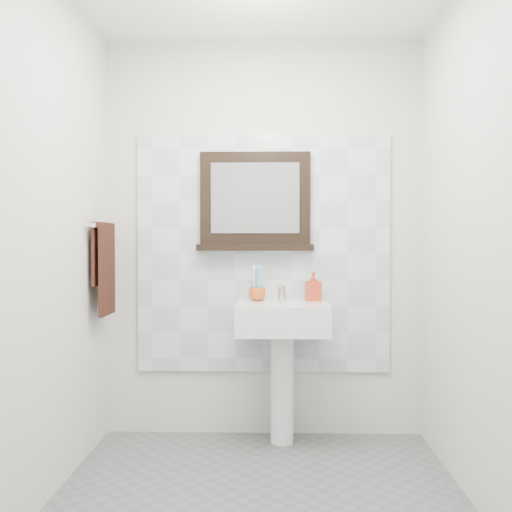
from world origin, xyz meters
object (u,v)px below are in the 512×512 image
(toothbrush_cup, at_px, (257,294))
(framed_mirror, at_px, (255,204))
(soap_dispenser, at_px, (313,286))
(pedestal_sink, at_px, (282,333))
(hand_towel, at_px, (104,261))

(toothbrush_cup, height_order, framed_mirror, framed_mirror)
(soap_dispenser, distance_m, framed_mirror, 0.63)
(pedestal_sink, height_order, framed_mirror, framed_mirror)
(pedestal_sink, bearing_deg, soap_dispenser, 35.44)
(pedestal_sink, distance_m, toothbrush_cup, 0.30)
(framed_mirror, bearing_deg, soap_dispenser, -7.52)
(toothbrush_cup, relative_size, soap_dispenser, 0.57)
(pedestal_sink, xyz_separation_m, soap_dispenser, (0.19, 0.14, 0.27))
(soap_dispenser, relative_size, hand_towel, 0.33)
(hand_towel, bearing_deg, framed_mirror, 15.24)
(toothbrush_cup, bearing_deg, hand_towel, -168.16)
(toothbrush_cup, height_order, soap_dispenser, soap_dispenser)
(pedestal_sink, bearing_deg, hand_towel, -176.95)
(pedestal_sink, xyz_separation_m, toothbrush_cup, (-0.15, 0.13, 0.22))
(soap_dispenser, height_order, framed_mirror, framed_mirror)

